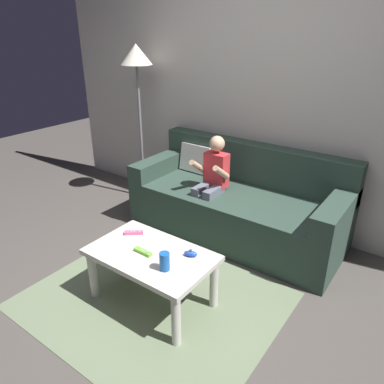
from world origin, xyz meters
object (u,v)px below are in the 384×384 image
Objects in this scene: game_remote_lime_near_edge at (143,252)px; soda_can at (165,261)px; couch at (237,204)px; floor_lamp at (137,67)px; nunchuk_blue at (191,254)px; game_remote_pink_far_corner at (134,233)px; person_seated_on_couch at (211,181)px; coffee_table at (151,261)px.

soda_can reaches higher than game_remote_lime_near_edge.
couch reaches higher than game_remote_lime_near_edge.
couch is 1.71m from floor_lamp.
floor_lamp is at bearing 142.54° from nunchuk_blue.
soda_can is (0.46, -0.20, 0.05)m from game_remote_pink_far_corner.
game_remote_lime_near_edge is 2.08m from floor_lamp.
nunchuk_blue reaches higher than game_remote_lime_near_edge.
person_seated_on_couch is 9.48× the size of nunchuk_blue.
coffee_table is at bearing 155.79° from soda_can.
game_remote_pink_far_corner is (-0.26, -1.09, 0.13)m from couch.
couch is 1.11m from nunchuk_blue.
person_seated_on_couch is at bearing 115.49° from nunchuk_blue.
soda_can is at bearing -102.10° from nunchuk_blue.
game_remote_pink_far_corner is 0.08× the size of floor_lamp.
person_seated_on_couch is at bearing 97.96° from game_remote_lime_near_edge.
nunchuk_blue is 2.16m from floor_lamp.
person_seated_on_couch reaches higher than nunchuk_blue.
person_seated_on_couch is at bearing -13.49° from floor_lamp.
floor_lamp reaches higher than couch.
game_remote_lime_near_edge is 1.41× the size of nunchuk_blue.
game_remote_pink_far_corner is 1.86m from floor_lamp.
coffee_table is at bearing -79.67° from person_seated_on_couch.
couch reaches higher than coffee_table.
coffee_table is 0.29m from nunchuk_blue.
person_seated_on_couch is 1.08m from game_remote_lime_near_edge.
floor_lamp reaches higher than coffee_table.
soda_can is at bearing -12.66° from game_remote_lime_near_edge.
couch reaches higher than nunchuk_blue.
person_seated_on_couch is at bearing 100.33° from coffee_table.
person_seated_on_couch is 1.43m from floor_lamp.
game_remote_pink_far_corner is at bearing -178.24° from nunchuk_blue.
couch is 2.27× the size of coffee_table.
couch is 1.13m from game_remote_pink_far_corner.
floor_lamp reaches higher than soda_can.
couch reaches higher than soda_can.
game_remote_lime_near_edge is at bearing -32.68° from game_remote_pink_far_corner.
soda_can reaches higher than nunchuk_blue.
soda_can reaches higher than coffee_table.
floor_lamp reaches higher than game_remote_lime_near_edge.
soda_can is (-0.05, -0.22, 0.04)m from nunchuk_blue.
couch reaches higher than game_remote_pink_far_corner.
floor_lamp reaches higher than game_remote_pink_far_corner.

